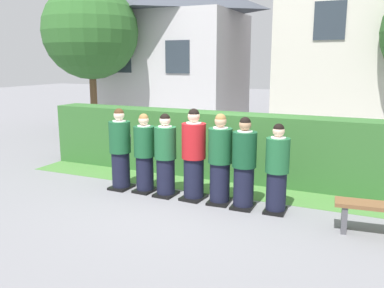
# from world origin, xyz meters

# --- Properties ---
(ground_plane) EXTENTS (60.00, 60.00, 0.00)m
(ground_plane) POSITION_xyz_m (0.00, 0.00, 0.00)
(ground_plane) COLOR slate
(student_front_row_0) EXTENTS (0.42, 0.52, 1.63)m
(student_front_row_0) POSITION_xyz_m (-1.57, 0.01, 0.77)
(student_front_row_0) COLOR black
(student_front_row_0) RESTS_ON ground
(student_front_row_1) EXTENTS (0.40, 0.47, 1.55)m
(student_front_row_1) POSITION_xyz_m (-1.03, 0.04, 0.74)
(student_front_row_1) COLOR black
(student_front_row_1) RESTS_ON ground
(student_front_row_2) EXTENTS (0.41, 0.47, 1.58)m
(student_front_row_2) POSITION_xyz_m (-0.54, -0.01, 0.75)
(student_front_row_2) COLOR black
(student_front_row_2) RESTS_ON ground
(student_in_red_blazer) EXTENTS (0.44, 0.51, 1.70)m
(student_in_red_blazer) POSITION_xyz_m (0.02, 0.03, 0.81)
(student_in_red_blazer) COLOR black
(student_in_red_blazer) RESTS_ON ground
(student_front_row_4) EXTENTS (0.42, 0.49, 1.63)m
(student_front_row_4) POSITION_xyz_m (0.54, 0.01, 0.78)
(student_front_row_4) COLOR black
(student_front_row_4) RESTS_ON ground
(student_front_row_5) EXTENTS (0.42, 0.51, 1.61)m
(student_front_row_5) POSITION_xyz_m (1.00, -0.03, 0.77)
(student_front_row_5) COLOR black
(student_front_row_5) RESTS_ON ground
(student_front_row_6) EXTENTS (0.40, 0.44, 1.53)m
(student_front_row_6) POSITION_xyz_m (1.57, -0.02, 0.73)
(student_front_row_6) COLOR black
(student_front_row_6) RESTS_ON ground
(hedge) EXTENTS (8.59, 0.70, 1.43)m
(hedge) POSITION_xyz_m (0.00, 1.65, 0.72)
(hedge) COLOR #33662D
(hedge) RESTS_ON ground
(school_building_main) EXTENTS (5.42, 4.13, 5.83)m
(school_building_main) POSITION_xyz_m (-4.43, 8.03, 2.99)
(school_building_main) COLOR silver
(school_building_main) RESTS_ON ground
(school_building_annex) EXTENTS (6.53, 4.23, 7.79)m
(school_building_annex) POSITION_xyz_m (2.95, 8.31, 3.99)
(school_building_annex) COLOR beige
(school_building_annex) RESTS_ON ground
(oak_tree_left) EXTENTS (3.20, 3.20, 5.10)m
(oak_tree_left) POSITION_xyz_m (-5.97, 4.93, 3.49)
(oak_tree_left) COLOR brown
(oak_tree_left) RESTS_ON ground
(lawn_strip) EXTENTS (8.59, 0.90, 0.01)m
(lawn_strip) POSITION_xyz_m (0.00, 0.85, 0.00)
(lawn_strip) COLOR #477A38
(lawn_strip) RESTS_ON ground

